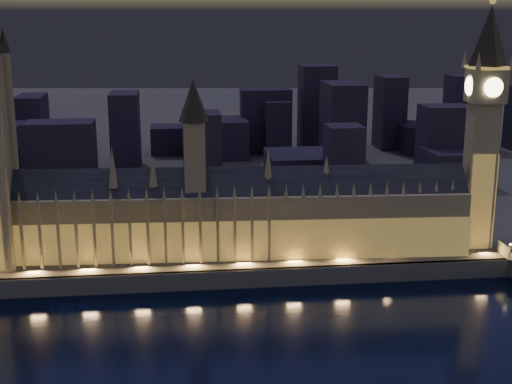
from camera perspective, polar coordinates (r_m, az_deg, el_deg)
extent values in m
plane|color=black|center=(267.05, 0.29, -10.89)|extent=(2000.00, 2000.00, 0.00)
cube|color=#3D4441|center=(768.29, -4.38, 6.06)|extent=(2000.00, 960.00, 8.00)
cube|color=#455645|center=(302.93, -0.64, -6.92)|extent=(2000.00, 2.50, 8.00)
cube|color=gray|center=(316.75, -1.20, -2.52)|extent=(200.74, 29.86, 28.00)
cube|color=#B18F3F|center=(308.53, -1.01, -3.96)|extent=(200.00, 0.50, 18.00)
cube|color=black|center=(312.25, -1.21, 0.46)|extent=(200.56, 26.13, 16.26)
cube|color=gray|center=(308.22, -4.93, 2.71)|extent=(9.00, 9.00, 32.00)
cone|color=black|center=(304.20, -5.03, 7.32)|extent=(13.00, 13.00, 18.00)
cube|color=gray|center=(313.68, -19.54, -3.54)|extent=(1.20, 1.20, 28.00)
cone|color=gray|center=(309.70, -19.78, -0.51)|extent=(2.00, 2.00, 6.00)
cube|color=gray|center=(312.07, -18.22, -3.52)|extent=(1.20, 1.20, 28.00)
cone|color=gray|center=(308.07, -18.44, -0.48)|extent=(2.00, 2.00, 6.00)
cube|color=gray|center=(310.63, -16.88, -3.50)|extent=(1.20, 1.20, 28.00)
cone|color=gray|center=(306.61, -17.09, -0.44)|extent=(2.00, 2.00, 6.00)
cube|color=gray|center=(309.35, -15.53, -3.48)|extent=(1.20, 1.20, 28.00)
cone|color=gray|center=(305.32, -15.72, -0.40)|extent=(2.00, 2.00, 6.00)
cube|color=gray|center=(308.25, -14.16, -3.45)|extent=(1.20, 1.20, 28.00)
cone|color=gray|center=(304.20, -14.34, -0.36)|extent=(2.00, 2.00, 6.00)
cube|color=gray|center=(307.33, -12.79, -3.42)|extent=(1.20, 1.20, 28.00)
cone|color=gray|center=(303.27, -12.96, -0.33)|extent=(2.00, 2.00, 6.00)
cube|color=gray|center=(306.58, -11.42, -3.39)|extent=(1.20, 1.20, 28.00)
cone|color=gray|center=(302.51, -11.56, -0.29)|extent=(2.00, 2.00, 6.00)
cube|color=gray|center=(306.01, -10.03, -3.36)|extent=(1.20, 1.20, 28.00)
cone|color=gray|center=(301.93, -10.17, -0.25)|extent=(2.00, 2.00, 6.00)
cube|color=gray|center=(305.62, -8.64, -3.32)|extent=(1.20, 1.20, 28.00)
cone|color=gray|center=(301.53, -8.76, -0.21)|extent=(2.00, 2.00, 6.00)
cube|color=gray|center=(305.41, -7.25, -3.28)|extent=(1.20, 1.20, 28.00)
cone|color=gray|center=(301.32, -7.35, -0.17)|extent=(2.00, 2.00, 6.00)
cube|color=gray|center=(305.37, -5.86, -3.25)|extent=(1.20, 1.20, 28.00)
cone|color=gray|center=(301.28, -5.95, -0.13)|extent=(2.00, 2.00, 6.00)
cube|color=gray|center=(305.52, -4.47, -3.20)|extent=(1.20, 1.20, 28.00)
cone|color=gray|center=(301.43, -4.54, -0.09)|extent=(2.00, 2.00, 6.00)
cube|color=gray|center=(305.84, -3.08, -3.16)|extent=(1.20, 1.20, 28.00)
cone|color=gray|center=(301.76, -3.13, -0.05)|extent=(2.00, 2.00, 6.00)
cube|color=gray|center=(306.35, -1.70, -3.12)|extent=(1.20, 1.20, 28.00)
cone|color=gray|center=(302.27, -1.73, -0.01)|extent=(2.00, 2.00, 6.00)
cube|color=gray|center=(307.03, -0.32, -3.07)|extent=(1.20, 1.20, 28.00)
cone|color=gray|center=(302.96, -0.34, 0.03)|extent=(2.00, 2.00, 6.00)
cube|color=gray|center=(307.89, 1.05, -3.02)|extent=(1.20, 1.20, 28.00)
cone|color=gray|center=(303.84, 1.05, 0.07)|extent=(2.00, 2.00, 6.00)
cube|color=gray|center=(308.92, 2.42, -2.97)|extent=(1.20, 1.20, 28.00)
cone|color=gray|center=(304.88, 2.43, 0.11)|extent=(2.00, 2.00, 6.00)
cube|color=gray|center=(310.13, 3.77, -2.92)|extent=(1.20, 1.20, 28.00)
cone|color=gray|center=(306.11, 3.80, 0.15)|extent=(2.00, 2.00, 6.00)
cube|color=gray|center=(311.51, 5.11, -2.87)|extent=(1.20, 1.20, 28.00)
cone|color=gray|center=(307.50, 5.16, 0.19)|extent=(2.00, 2.00, 6.00)
cube|color=gray|center=(313.06, 6.44, -2.82)|extent=(1.20, 1.20, 28.00)
cone|color=gray|center=(309.07, 6.50, 0.23)|extent=(2.00, 2.00, 6.00)
cube|color=gray|center=(314.78, 7.76, -2.77)|extent=(1.20, 1.20, 28.00)
cone|color=gray|center=(310.81, 7.84, 0.26)|extent=(2.00, 2.00, 6.00)
cube|color=gray|center=(316.65, 9.06, -2.71)|extent=(1.20, 1.20, 28.00)
cone|color=gray|center=(312.71, 9.15, 0.30)|extent=(2.00, 2.00, 6.00)
cube|color=gray|center=(318.70, 10.34, -2.66)|extent=(1.20, 1.20, 28.00)
cone|color=gray|center=(314.78, 10.45, 0.34)|extent=(2.00, 2.00, 6.00)
cube|color=gray|center=(320.89, 11.61, -2.60)|extent=(1.20, 1.20, 28.00)
cone|color=gray|center=(317.01, 11.73, 0.37)|extent=(2.00, 2.00, 6.00)
cube|color=gray|center=(323.25, 12.86, -2.54)|extent=(1.20, 1.20, 28.00)
cone|color=gray|center=(319.39, 12.99, 0.41)|extent=(2.00, 2.00, 6.00)
cube|color=gray|center=(325.75, 14.09, -2.49)|extent=(1.20, 1.20, 28.00)
cone|color=gray|center=(321.92, 14.24, 0.44)|extent=(2.00, 2.00, 6.00)
cube|color=gray|center=(328.41, 15.30, -2.43)|extent=(1.20, 1.20, 28.00)
cone|color=gray|center=(324.61, 15.46, 0.48)|extent=(2.00, 2.00, 6.00)
cube|color=gray|center=(331.20, 16.49, -2.37)|extent=(1.20, 1.20, 28.00)
cone|color=gray|center=(327.44, 16.66, 0.51)|extent=(2.00, 2.00, 6.00)
cone|color=gray|center=(309.88, -11.41, 1.97)|extent=(4.40, 4.40, 18.00)
cone|color=gray|center=(309.30, -8.25, 1.70)|extent=(4.40, 4.40, 14.00)
cone|color=gray|center=(311.54, 0.98, 2.13)|extent=(4.40, 4.40, 16.00)
cone|color=gray|center=(316.38, 5.65, 1.88)|extent=(4.40, 4.40, 12.00)
cylinder|color=gray|center=(305.34, -19.70, 1.90)|extent=(4.40, 4.40, 89.02)
cylinder|color=gray|center=(326.37, -18.86, 2.73)|extent=(4.40, 4.40, 89.02)
cone|color=black|center=(320.79, -19.58, 11.42)|extent=(5.20, 5.20, 10.00)
cube|color=gray|center=(339.38, 17.41, 1.30)|extent=(13.10, 13.10, 66.30)
cube|color=#B18F3F|center=(336.48, 17.69, -0.79)|extent=(12.00, 0.50, 44.00)
cube|color=gray|center=(333.08, 17.93, 8.10)|extent=(15.00, 15.00, 14.71)
cube|color=#F2C64C|center=(332.41, 18.04, 9.46)|extent=(15.75, 15.75, 1.20)
cone|color=black|center=(331.70, 18.22, 11.80)|extent=(18.00, 18.00, 26.00)
sphere|color=#F2C64C|center=(331.55, 18.42, 14.30)|extent=(2.80, 2.80, 2.80)
cylinder|color=#FFF2BF|center=(326.07, 18.49, 7.94)|extent=(8.40, 0.50, 8.40)
cylinder|color=#FFF2BF|center=(340.12, 17.39, 8.26)|extent=(8.40, 0.50, 8.40)
cylinder|color=#FFF2BF|center=(329.97, 16.69, 8.14)|extent=(0.50, 8.40, 8.40)
cylinder|color=#FFF2BF|center=(336.34, 19.14, 8.06)|extent=(0.50, 8.40, 8.40)
cone|color=gray|center=(322.29, 17.40, 9.99)|extent=(2.60, 2.60, 8.00)
cone|color=gray|center=(336.04, 16.37, 10.21)|extent=(2.60, 2.60, 8.00)
cone|color=gray|center=(328.61, 19.83, 9.87)|extent=(2.60, 2.60, 8.00)
cone|color=gray|center=(342.11, 18.72, 10.10)|extent=(2.60, 2.60, 8.00)
cylinder|color=black|center=(330.55, 19.66, -4.35)|extent=(0.30, 0.30, 4.40)
sphere|color=#FFD88C|center=(329.86, 19.70, -3.97)|extent=(1.00, 1.00, 1.00)
cube|color=black|center=(389.29, 4.06, -0.09)|extent=(19.03, 19.80, 18.23)
cube|color=black|center=(401.95, 7.01, 2.20)|extent=(19.65, 20.18, 44.24)
cube|color=black|center=(539.41, 1.61, 5.21)|extent=(19.44, 30.73, 40.87)
cube|color=black|center=(544.04, 0.78, 5.70)|extent=(37.76, 19.44, 48.48)
cube|color=black|center=(496.98, -10.40, 4.85)|extent=(18.99, 34.57, 52.06)
cube|color=black|center=(405.20, -4.33, 2.83)|extent=(21.11, 25.14, 50.64)
cube|color=black|center=(421.88, -15.29, 2.43)|extent=(38.19, 23.57, 45.14)
cube|color=black|center=(565.38, 13.52, 4.25)|extent=(43.78, 39.06, 21.67)
cube|color=black|center=(572.37, -17.45, 5.22)|extent=(19.72, 40.72, 43.52)
cube|color=black|center=(528.55, -3.15, 4.31)|extent=(44.53, 36.65, 28.30)
cube|color=black|center=(548.06, -6.28, 4.21)|extent=(40.45, 27.15, 20.84)
cube|color=black|center=(505.22, 6.90, 5.43)|extent=(24.63, 41.01, 57.27)
cube|color=black|center=(521.16, -19.17, 3.51)|extent=(18.33, 34.81, 30.33)
cube|color=black|center=(431.99, 3.86, 1.66)|extent=(44.15, 42.43, 22.72)
cube|color=black|center=(468.77, 14.80, 3.80)|extent=(30.39, 22.61, 48.02)
cube|color=black|center=(543.40, 14.65, 4.58)|extent=(28.33, 19.81, 36.37)
cube|color=black|center=(452.26, 14.99, 1.80)|extent=(24.83, 31.49, 23.05)
cube|color=black|center=(572.29, 10.64, 6.28)|extent=(19.19, 29.53, 56.40)
cube|color=black|center=(555.71, 4.88, 6.71)|extent=(26.00, 26.00, 65.49)
cube|color=black|center=(591.24, 16.29, 6.23)|extent=(26.00, 26.00, 56.76)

